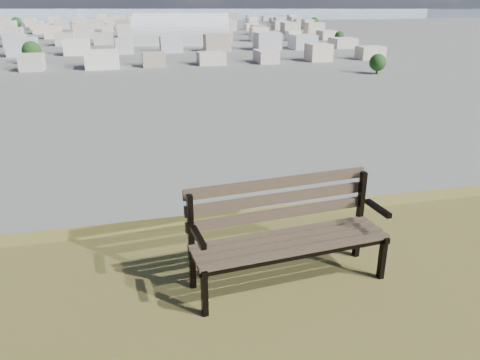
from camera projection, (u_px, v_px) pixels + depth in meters
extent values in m
cube|color=#483C29|center=(299.00, 251.00, 4.19)|extent=(1.86, 0.26, 0.04)
cube|color=#483C29|center=(293.00, 245.00, 4.30)|extent=(1.86, 0.26, 0.04)
cube|color=#483C29|center=(288.00, 238.00, 4.41)|extent=(1.86, 0.26, 0.04)
cube|color=#483C29|center=(282.00, 232.00, 4.51)|extent=(1.86, 0.26, 0.04)
cube|color=#483C29|center=(280.00, 214.00, 4.53)|extent=(1.86, 0.21, 0.10)
cube|color=#483C29|center=(279.00, 198.00, 4.49)|extent=(1.86, 0.21, 0.10)
cube|color=#483C29|center=(278.00, 183.00, 4.46)|extent=(1.86, 0.21, 0.10)
cube|color=black|center=(204.00, 293.00, 3.99)|extent=(0.06, 0.07, 0.45)
cube|color=black|center=(191.00, 243.00, 4.29)|extent=(0.06, 0.07, 0.95)
cube|color=black|center=(198.00, 261.00, 4.10)|extent=(0.10, 0.52, 0.05)
cube|color=black|center=(198.00, 237.00, 3.95)|extent=(0.09, 0.38, 0.05)
cube|color=black|center=(382.00, 257.00, 4.52)|extent=(0.06, 0.07, 0.45)
cube|color=black|center=(360.00, 215.00, 4.82)|extent=(0.06, 0.07, 0.95)
cube|color=black|center=(372.00, 230.00, 4.63)|extent=(0.10, 0.52, 0.05)
cube|color=black|center=(378.00, 208.00, 4.49)|extent=(0.09, 0.38, 0.05)
cube|color=black|center=(299.00, 256.00, 4.20)|extent=(1.86, 0.21, 0.04)
cube|color=black|center=(282.00, 236.00, 4.54)|extent=(1.86, 0.21, 0.04)
cube|color=silver|center=(182.00, 39.00, 279.80)|extent=(59.69, 36.07, 6.19)
cylinder|color=white|center=(182.00, 34.00, 278.66)|extent=(59.69, 36.07, 23.52)
cube|color=#C0B2A5|center=(35.00, 61.00, 183.02)|extent=(11.00, 11.00, 7.00)
cube|color=beige|center=(98.00, 59.00, 188.27)|extent=(11.00, 11.00, 7.00)
cube|color=#ADADB2|center=(159.00, 58.00, 193.52)|extent=(11.00, 11.00, 7.00)
cube|color=#C1B59C|center=(215.00, 56.00, 198.77)|extent=(11.00, 11.00, 7.00)
cube|color=gray|center=(269.00, 54.00, 204.03)|extent=(11.00, 11.00, 7.00)
cube|color=beige|center=(321.00, 53.00, 209.28)|extent=(11.00, 11.00, 7.00)
cube|color=#B2AAA2|center=(369.00, 51.00, 214.53)|extent=(11.00, 11.00, 7.00)
cube|color=#ADADB2|center=(25.00, 49.00, 225.57)|extent=(11.00, 11.00, 7.00)
cube|color=#C1B59C|center=(77.00, 47.00, 230.82)|extent=(11.00, 11.00, 7.00)
cube|color=gray|center=(127.00, 46.00, 236.07)|extent=(11.00, 11.00, 7.00)
cube|color=beige|center=(174.00, 45.00, 241.32)|extent=(11.00, 11.00, 7.00)
cube|color=#B2AAA2|center=(220.00, 44.00, 246.58)|extent=(11.00, 11.00, 7.00)
cube|color=silver|center=(264.00, 43.00, 251.83)|extent=(11.00, 11.00, 7.00)
cube|color=#C0B2A5|center=(306.00, 42.00, 257.08)|extent=(11.00, 11.00, 7.00)
cube|color=beige|center=(346.00, 41.00, 262.33)|extent=(11.00, 11.00, 7.00)
cube|color=beige|center=(18.00, 40.00, 268.11)|extent=(11.00, 11.00, 7.00)
cube|color=#B2AAA2|center=(63.00, 39.00, 273.37)|extent=(11.00, 11.00, 7.00)
cube|color=silver|center=(105.00, 38.00, 278.62)|extent=(11.00, 11.00, 7.00)
cube|color=#C0B2A5|center=(146.00, 38.00, 283.87)|extent=(11.00, 11.00, 7.00)
cube|color=beige|center=(185.00, 37.00, 289.12)|extent=(11.00, 11.00, 7.00)
cube|color=#ADADB2|center=(223.00, 36.00, 294.38)|extent=(11.00, 11.00, 7.00)
cube|color=#C1B59C|center=(260.00, 35.00, 299.63)|extent=(11.00, 11.00, 7.00)
cube|color=gray|center=(295.00, 35.00, 304.88)|extent=(11.00, 11.00, 7.00)
cube|color=beige|center=(329.00, 34.00, 310.13)|extent=(11.00, 11.00, 7.00)
cube|color=beige|center=(14.00, 34.00, 310.66)|extent=(11.00, 11.00, 7.00)
cube|color=#ADADB2|center=(52.00, 33.00, 315.92)|extent=(11.00, 11.00, 7.00)
cube|color=#C1B59C|center=(89.00, 33.00, 321.17)|extent=(11.00, 11.00, 7.00)
cube|color=gray|center=(125.00, 32.00, 326.42)|extent=(11.00, 11.00, 7.00)
cube|color=beige|center=(159.00, 31.00, 331.67)|extent=(11.00, 11.00, 7.00)
cube|color=#B2AAA2|center=(193.00, 31.00, 336.93)|extent=(11.00, 11.00, 7.00)
cube|color=silver|center=(225.00, 30.00, 342.18)|extent=(11.00, 11.00, 7.00)
cube|color=#C0B2A5|center=(257.00, 30.00, 347.43)|extent=(11.00, 11.00, 7.00)
cube|color=beige|center=(287.00, 29.00, 352.68)|extent=(11.00, 11.00, 7.00)
cube|color=#ADADB2|center=(317.00, 29.00, 357.93)|extent=(11.00, 11.00, 7.00)
cube|color=#B2AAA2|center=(10.00, 29.00, 353.21)|extent=(11.00, 11.00, 7.00)
cube|color=silver|center=(44.00, 29.00, 358.46)|extent=(11.00, 11.00, 7.00)
cube|color=#C0B2A5|center=(76.00, 28.00, 363.72)|extent=(11.00, 11.00, 7.00)
cube|color=beige|center=(108.00, 28.00, 368.97)|extent=(11.00, 11.00, 7.00)
cube|color=#ADADB2|center=(139.00, 27.00, 374.22)|extent=(11.00, 11.00, 7.00)
cube|color=#C1B59C|center=(169.00, 27.00, 379.47)|extent=(11.00, 11.00, 7.00)
cube|color=gray|center=(198.00, 26.00, 384.73)|extent=(11.00, 11.00, 7.00)
cube|color=beige|center=(227.00, 26.00, 389.98)|extent=(11.00, 11.00, 7.00)
cube|color=#B2AAA2|center=(255.00, 26.00, 395.23)|extent=(11.00, 11.00, 7.00)
cube|color=silver|center=(282.00, 25.00, 400.48)|extent=(11.00, 11.00, 7.00)
cube|color=#C0B2A5|center=(308.00, 25.00, 405.74)|extent=(11.00, 11.00, 7.00)
cube|color=gray|center=(7.00, 26.00, 395.76)|extent=(11.00, 11.00, 7.00)
cube|color=beige|center=(37.00, 25.00, 401.01)|extent=(11.00, 11.00, 7.00)
cube|color=#B2AAA2|center=(67.00, 25.00, 406.26)|extent=(11.00, 11.00, 7.00)
cube|color=silver|center=(95.00, 24.00, 411.52)|extent=(11.00, 11.00, 7.00)
cube|color=#C0B2A5|center=(123.00, 24.00, 416.77)|extent=(11.00, 11.00, 7.00)
cube|color=beige|center=(150.00, 24.00, 422.02)|extent=(11.00, 11.00, 7.00)
cube|color=#ADADB2|center=(177.00, 23.00, 427.27)|extent=(11.00, 11.00, 7.00)
cube|color=#C1B59C|center=(203.00, 23.00, 432.53)|extent=(11.00, 11.00, 7.00)
cube|color=gray|center=(228.00, 23.00, 437.78)|extent=(11.00, 11.00, 7.00)
cube|color=beige|center=(253.00, 22.00, 443.03)|extent=(11.00, 11.00, 7.00)
cube|color=#B2AAA2|center=(277.00, 22.00, 448.28)|extent=(11.00, 11.00, 7.00)
cube|color=silver|center=(301.00, 22.00, 453.54)|extent=(11.00, 11.00, 7.00)
cube|color=#C1B59C|center=(5.00, 23.00, 438.31)|extent=(11.00, 11.00, 7.00)
cube|color=gray|center=(32.00, 22.00, 443.56)|extent=(11.00, 11.00, 7.00)
cube|color=beige|center=(59.00, 22.00, 448.81)|extent=(11.00, 11.00, 7.00)
cube|color=#B2AAA2|center=(85.00, 22.00, 454.07)|extent=(11.00, 11.00, 7.00)
cube|color=silver|center=(110.00, 21.00, 459.32)|extent=(11.00, 11.00, 7.00)
cube|color=#C0B2A5|center=(135.00, 21.00, 464.57)|extent=(11.00, 11.00, 7.00)
cube|color=beige|center=(159.00, 21.00, 469.82)|extent=(11.00, 11.00, 7.00)
cube|color=#ADADB2|center=(183.00, 20.00, 475.08)|extent=(11.00, 11.00, 7.00)
cube|color=#C1B59C|center=(207.00, 20.00, 480.33)|extent=(11.00, 11.00, 7.00)
cube|color=gray|center=(229.00, 20.00, 485.58)|extent=(11.00, 11.00, 7.00)
cube|color=beige|center=(252.00, 20.00, 490.83)|extent=(11.00, 11.00, 7.00)
cube|color=#B2AAA2|center=(273.00, 19.00, 496.09)|extent=(11.00, 11.00, 7.00)
cube|color=silver|center=(295.00, 19.00, 501.34)|extent=(11.00, 11.00, 7.00)
cube|color=#C1B59C|center=(3.00, 20.00, 480.86)|extent=(11.00, 11.00, 7.00)
cube|color=gray|center=(28.00, 20.00, 486.11)|extent=(11.00, 11.00, 7.00)
cube|color=beige|center=(52.00, 20.00, 491.36)|extent=(11.00, 11.00, 7.00)
cube|color=#B2AAA2|center=(76.00, 19.00, 496.61)|extent=(11.00, 11.00, 7.00)
cube|color=silver|center=(99.00, 19.00, 501.87)|extent=(11.00, 11.00, 7.00)
cube|color=#C0B2A5|center=(122.00, 19.00, 507.12)|extent=(11.00, 11.00, 7.00)
cube|color=beige|center=(145.00, 19.00, 512.37)|extent=(11.00, 11.00, 7.00)
cube|color=#ADADB2|center=(167.00, 18.00, 517.62)|extent=(11.00, 11.00, 7.00)
cube|color=#C1B59C|center=(188.00, 18.00, 522.88)|extent=(11.00, 11.00, 7.00)
cube|color=gray|center=(209.00, 18.00, 528.13)|extent=(11.00, 11.00, 7.00)
cube|color=beige|center=(230.00, 18.00, 533.38)|extent=(11.00, 11.00, 7.00)
cube|color=#B2AAA2|center=(250.00, 17.00, 538.63)|extent=(11.00, 11.00, 7.00)
cube|color=silver|center=(270.00, 17.00, 543.89)|extent=(11.00, 11.00, 7.00)
cube|color=#C0B2A5|center=(290.00, 17.00, 549.14)|extent=(11.00, 11.00, 7.00)
cylinder|color=#37251B|center=(377.00, 71.00, 175.36)|extent=(0.80, 0.80, 2.10)
sphere|color=#133312|center=(378.00, 62.00, 174.19)|extent=(6.30, 6.30, 6.30)
cylinder|color=#37251B|center=(33.00, 61.00, 201.00)|extent=(0.80, 0.80, 2.70)
sphere|color=#133312|center=(32.00, 51.00, 199.51)|extent=(8.10, 8.10, 8.10)
cylinder|color=#37251B|center=(339.00, 41.00, 292.56)|extent=(0.80, 0.80, 1.95)
sphere|color=#133312|center=(339.00, 36.00, 291.48)|extent=(5.85, 5.85, 5.85)
cylinder|color=#37251B|center=(199.00, 29.00, 385.60)|extent=(0.80, 0.80, 2.25)
sphere|color=#133312|center=(198.00, 25.00, 384.36)|extent=(6.75, 6.75, 6.75)
cylinder|color=#37251B|center=(17.00, 27.00, 406.87)|extent=(0.80, 0.80, 2.85)
sphere|color=#133312|center=(16.00, 22.00, 405.30)|extent=(8.55, 8.55, 8.55)
cylinder|color=#37251B|center=(192.00, 41.00, 290.90)|extent=(0.80, 0.80, 2.10)
sphere|color=#133312|center=(192.00, 36.00, 289.74)|extent=(6.30, 6.30, 6.30)
cylinder|color=#37251B|center=(314.00, 26.00, 427.69)|extent=(0.80, 0.80, 2.55)
sphere|color=#133312|center=(314.00, 21.00, 426.28)|extent=(7.65, 7.65, 7.65)
cube|color=#889FAD|center=(121.00, 12.00, 824.63)|extent=(2400.00, 700.00, 0.12)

